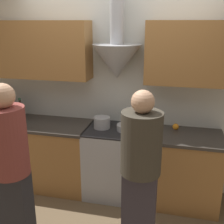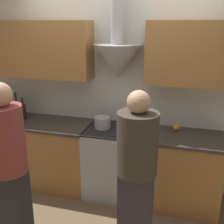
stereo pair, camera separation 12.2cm
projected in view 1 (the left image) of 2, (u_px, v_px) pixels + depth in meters
The scene contains 14 objects.
ground_plane at pixel (108, 206), 3.40m from camera, with size 12.00×12.00×0.00m, color brown.
wall_back at pixel (110, 77), 3.51m from camera, with size 8.40×0.58×2.60m.
counter_left at pixel (34, 153), 3.80m from camera, with size 1.57×0.62×0.89m.
counter_right at pixel (179, 169), 3.38m from camera, with size 0.96×0.62×0.89m.
stove_range at pixel (114, 161), 3.56m from camera, with size 0.68×0.60×0.89m.
wine_bottle_3 at pixel (3, 109), 3.73m from camera, with size 0.07×0.07×0.34m.
wine_bottle_4 at pixel (9, 110), 3.72m from camera, with size 0.07×0.07×0.34m.
wine_bottle_5 at pixel (14, 110), 3.69m from camera, with size 0.07×0.07×0.36m.
wine_bottle_6 at pixel (21, 111), 3.69m from camera, with size 0.07×0.07×0.30m.
stock_pot at pixel (102, 122), 3.44m from camera, with size 0.20×0.20×0.14m.
mixing_bowl at pixel (126, 127), 3.37m from camera, with size 0.23×0.23×0.07m.
orange_fruit at pixel (176, 127), 3.39m from camera, with size 0.08×0.08×0.08m.
person_foreground_left at pixel (11, 165), 2.49m from camera, with size 0.34×0.34×1.66m.
person_foreground_right at pixel (140, 170), 2.49m from camera, with size 0.36×0.36×1.61m.
Camera 1 is at (0.71, -2.80, 2.13)m, focal length 45.00 mm.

